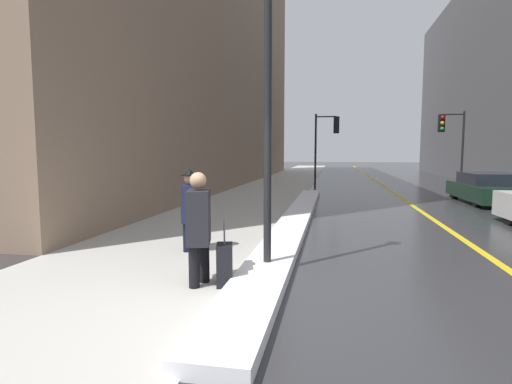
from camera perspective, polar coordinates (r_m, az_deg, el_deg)
The scene contains 11 objects.
ground_plane at distance 4.80m, azimuth -4.67°, elevation -17.40°, with size 160.00×160.00×0.00m, color #2D2D30.
sidewalk_slab at distance 19.61m, azimuth 1.56°, elevation 0.14°, with size 4.00×80.00×0.01m.
road_centre_stripe at distance 19.54m, azimuth 19.19°, elevation -0.20°, with size 0.16×80.00×0.00m.
snow_bank_curb at distance 10.87m, azimuth 5.69°, elevation -3.90°, with size 0.74×15.49×0.17m.
lamp_post at distance 6.29m, azimuth 1.69°, elevation 18.04°, with size 0.28×0.28×5.47m.
traffic_light_near at distance 22.26m, azimuth 10.26°, elevation 8.11°, with size 1.31×0.34×3.98m.
traffic_light_far at distance 22.97m, azimuth 25.97°, elevation 7.58°, with size 1.31×0.38×3.99m.
pedestrian_trailing at distance 5.65m, azimuth -8.19°, elevation -4.45°, with size 0.42×0.58×1.61m.
pedestrian_in_fedora at distance 7.69m, azimuth -9.39°, elevation -2.00°, with size 0.39×0.54×1.59m.
parked_car_dark_green at distance 17.28m, azimuth 30.28°, elevation 0.43°, with size 1.86×4.32×1.14m.
rolling_suitcase at distance 5.73m, azimuth -4.51°, elevation -10.35°, with size 0.30×0.40×0.95m.
Camera 1 is at (1.21, -4.25, 1.88)m, focal length 28.00 mm.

